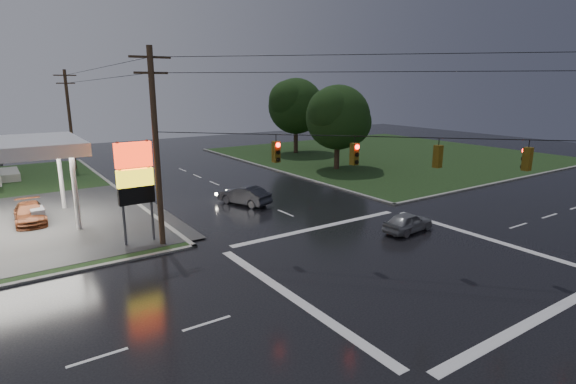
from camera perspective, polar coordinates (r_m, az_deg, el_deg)
ground at (r=24.40m, az=14.34°, el=-8.61°), size 120.00×120.00×0.00m
grass_ne at (r=60.07m, az=12.51°, el=4.64°), size 36.00×36.00×0.08m
pylon_sign at (r=26.62m, az=-18.87°, el=1.96°), size 2.00×0.35×6.00m
utility_pole_nw at (r=25.68m, az=-16.40°, el=5.61°), size 2.20×0.32×11.00m
utility_pole_n at (r=53.45m, az=-25.98°, el=8.40°), size 2.20×0.32×10.50m
traffic_signals at (r=22.81m, az=15.35°, el=6.66°), size 26.87×26.87×1.47m
tree_ne_near at (r=48.43m, az=6.47°, el=9.37°), size 7.99×6.80×8.98m
tree_ne_far at (r=59.71m, az=1.14°, el=10.83°), size 8.46×7.20×9.80m
car_north at (r=34.59m, az=-5.57°, el=-0.42°), size 2.96×4.57×1.42m
car_crossing at (r=29.08m, az=15.00°, el=-3.71°), size 3.81×1.82×1.26m
car_pump at (r=34.41m, az=-29.95°, el=-2.37°), size 2.02×4.63×1.32m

